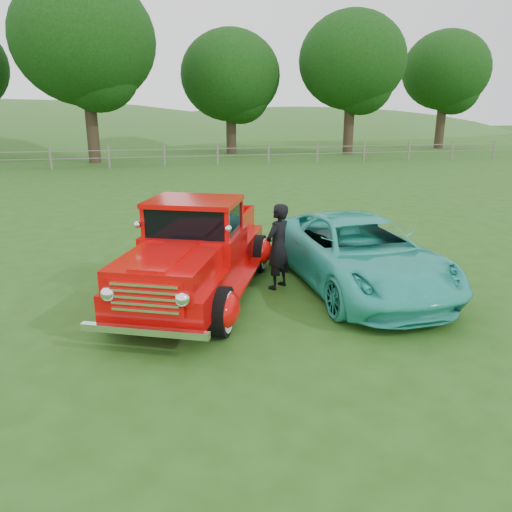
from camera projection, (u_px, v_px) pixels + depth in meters
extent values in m
plane|color=#284C14|center=(229.00, 335.00, 7.48)|extent=(140.00, 140.00, 0.00)
ellipsoid|color=#376625|center=(1.00, 177.00, 59.43)|extent=(84.00, 60.00, 18.00)
ellipsoid|color=#376625|center=(297.00, 158.00, 70.66)|extent=(72.00, 52.00, 14.00)
cube|color=slate|center=(164.00, 157.00, 27.89)|extent=(48.00, 0.04, 0.04)
cube|color=slate|center=(164.00, 149.00, 27.77)|extent=(48.00, 0.04, 0.04)
cylinder|color=#2F1F17|center=(92.00, 121.00, 29.33)|extent=(0.70, 0.70, 4.84)
ellipsoid|color=black|center=(84.00, 40.00, 28.05)|extent=(8.00, 8.00, 7.20)
cylinder|color=#2F1F17|center=(231.00, 127.00, 35.08)|extent=(0.70, 0.70, 3.74)
ellipsoid|color=black|center=(230.00, 75.00, 34.09)|extent=(6.80, 6.80, 6.12)
cylinder|color=#2F1F17|center=(349.00, 122.00, 34.75)|extent=(0.70, 0.70, 4.40)
ellipsoid|color=black|center=(352.00, 60.00, 33.60)|extent=(7.20, 7.20, 6.48)
cylinder|color=#2F1F17|center=(441.00, 121.00, 39.44)|extent=(0.70, 0.70, 4.18)
ellipsoid|color=black|center=(446.00, 70.00, 38.34)|extent=(6.60, 6.60, 5.94)
cylinder|color=black|center=(117.00, 304.00, 7.67)|extent=(0.52, 0.79, 0.76)
cylinder|color=black|center=(221.00, 312.00, 7.38)|extent=(0.52, 0.79, 0.76)
cylinder|color=black|center=(182.00, 249.00, 10.59)|extent=(0.52, 0.79, 0.76)
cylinder|color=black|center=(258.00, 253.00, 10.30)|extent=(0.52, 0.79, 0.76)
cube|color=#C70807|center=(198.00, 264.00, 8.93)|extent=(3.22, 4.85, 0.44)
ellipsoid|color=#C70807|center=(112.00, 301.00, 7.67)|extent=(0.67, 0.85, 0.54)
ellipsoid|color=#C70807|center=(226.00, 309.00, 7.36)|extent=(0.67, 0.85, 0.54)
ellipsoid|color=#C70807|center=(178.00, 247.00, 10.59)|extent=(0.67, 0.85, 0.54)
ellipsoid|color=#C70807|center=(262.00, 252.00, 10.28)|extent=(0.67, 0.85, 0.54)
cube|color=#C70807|center=(166.00, 271.00, 7.36)|extent=(1.85, 1.99, 0.42)
cube|color=#C70807|center=(195.00, 244.00, 8.72)|extent=(1.99, 1.86, 0.44)
cube|color=black|center=(194.00, 217.00, 8.58)|extent=(1.77, 1.59, 0.50)
cube|color=#C70807|center=(194.00, 201.00, 8.50)|extent=(1.87, 1.71, 0.08)
cube|color=#C70807|center=(216.00, 227.00, 10.09)|extent=(1.84, 2.25, 0.45)
cube|color=white|center=(145.00, 298.00, 6.63)|extent=(1.02, 0.51, 0.50)
cube|color=white|center=(144.00, 331.00, 6.66)|extent=(1.70, 0.79, 0.10)
cube|color=white|center=(229.00, 239.00, 11.25)|extent=(1.61, 0.76, 0.10)
imported|color=#2FBCA8|center=(358.00, 253.00, 9.32)|extent=(2.37, 4.83, 1.32)
imported|color=black|center=(278.00, 247.00, 9.22)|extent=(0.70, 0.67, 1.61)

